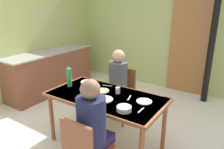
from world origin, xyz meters
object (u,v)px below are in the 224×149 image
(person_near_diner, at_px, (92,120))
(serving_bowl_center, at_px, (124,109))
(water_bottle_green_near, at_px, (69,77))
(chair_far_diner, at_px, (122,91))
(kitchen_counter, at_px, (51,71))
(person_far_diner, at_px, (118,77))
(dining_table, at_px, (106,101))

(person_near_diner, xyz_separation_m, serving_bowl_center, (0.14, 0.39, -0.01))
(water_bottle_green_near, bearing_deg, serving_bowl_center, -11.47)
(chair_far_diner, bearing_deg, kitchen_counter, -5.17)
(kitchen_counter, xyz_separation_m, serving_bowl_center, (2.56, -1.16, 0.33))
(kitchen_counter, bearing_deg, person_near_diner, -32.75)
(chair_far_diner, xyz_separation_m, serving_bowl_center, (0.62, -0.99, 0.28))
(water_bottle_green_near, bearing_deg, person_far_diner, 56.44)
(dining_table, distance_m, chair_far_diner, 0.81)
(dining_table, height_order, chair_far_diner, chair_far_diner)
(person_near_diner, bearing_deg, dining_table, 113.50)
(chair_far_diner, xyz_separation_m, person_near_diner, (0.48, -1.38, 0.28))
(kitchen_counter, height_order, water_bottle_green_near, water_bottle_green_near)
(person_far_diner, bearing_deg, person_near_diner, 110.95)
(kitchen_counter, relative_size, dining_table, 1.34)
(serving_bowl_center, bearing_deg, water_bottle_green_near, 168.53)
(kitchen_counter, relative_size, person_far_diner, 2.69)
(serving_bowl_center, bearing_deg, dining_table, 151.07)
(person_far_diner, distance_m, serving_bowl_center, 1.05)
(kitchen_counter, relative_size, serving_bowl_center, 12.17)
(kitchen_counter, height_order, serving_bowl_center, kitchen_counter)
(person_near_diner, height_order, serving_bowl_center, person_near_diner)
(person_near_diner, bearing_deg, person_far_diner, 110.95)
(dining_table, distance_m, serving_bowl_center, 0.48)
(dining_table, distance_m, person_far_diner, 0.66)
(person_far_diner, height_order, water_bottle_green_near, person_far_diner)
(kitchen_counter, distance_m, serving_bowl_center, 2.83)
(kitchen_counter, distance_m, chair_far_diner, 1.95)
(chair_far_diner, height_order, person_near_diner, person_near_diner)
(dining_table, bearing_deg, serving_bowl_center, -28.93)
(kitchen_counter, relative_size, person_near_diner, 2.69)
(person_near_diner, distance_m, water_bottle_green_near, 1.09)
(dining_table, xyz_separation_m, chair_far_diner, (-0.21, 0.76, -0.18))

